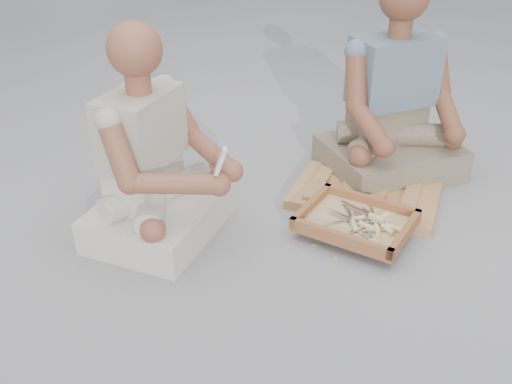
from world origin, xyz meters
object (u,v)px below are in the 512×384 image
(tool_tray, at_px, (356,222))
(companion, at_px, (393,112))
(craftsman, at_px, (155,168))
(carved_panel, at_px, (364,195))

(tool_tray, bearing_deg, companion, 84.48)
(companion, bearing_deg, craftsman, 5.33)
(tool_tray, height_order, companion, companion)
(carved_panel, relative_size, tool_tray, 1.26)
(carved_panel, distance_m, companion, 0.44)
(craftsman, bearing_deg, carved_panel, 128.28)
(craftsman, bearing_deg, tool_tray, 110.24)
(carved_panel, bearing_deg, companion, 78.67)
(tool_tray, bearing_deg, craftsman, -164.55)
(tool_tray, xyz_separation_m, companion, (0.06, 0.62, 0.26))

